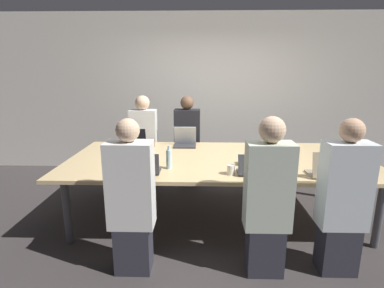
# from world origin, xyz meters

# --- Properties ---
(ground_plane) EXTENTS (24.00, 24.00, 0.00)m
(ground_plane) POSITION_xyz_m (0.00, 0.00, 0.00)
(ground_plane) COLOR #383333
(curtain_wall) EXTENTS (12.00, 0.06, 2.80)m
(curtain_wall) POSITION_xyz_m (0.00, 2.02, 1.40)
(curtain_wall) COLOR beige
(curtain_wall) RESTS_ON ground_plane
(conference_table) EXTENTS (3.61, 1.63, 0.77)m
(conference_table) POSITION_xyz_m (0.00, 0.00, 0.72)
(conference_table) COLOR #D6B77F
(conference_table) RESTS_ON ground_plane
(laptop_near_left) EXTENTS (0.34, 0.22, 0.22)m
(laptop_near_left) POSITION_xyz_m (-0.80, -0.59, 0.84)
(laptop_near_left) COLOR #333338
(laptop_near_left) RESTS_ON conference_table
(person_near_left) EXTENTS (0.40, 0.24, 1.42)m
(person_near_left) POSITION_xyz_m (-0.83, -1.06, 0.69)
(person_near_left) COLOR #2D2D38
(person_near_left) RESTS_ON ground_plane
(bottle_near_left) EXTENTS (0.06, 0.06, 0.25)m
(bottle_near_left) POSITION_xyz_m (-0.55, -0.41, 0.88)
(bottle_near_left) COLOR #ADD1E0
(bottle_near_left) RESTS_ON conference_table
(laptop_near_midright) EXTENTS (0.32, 0.22, 0.22)m
(laptop_near_midright) POSITION_xyz_m (0.32, -0.59, 0.84)
(laptop_near_midright) COLOR #333338
(laptop_near_midright) RESTS_ON conference_table
(person_near_midright) EXTENTS (0.40, 0.24, 1.45)m
(person_near_midright) POSITION_xyz_m (0.37, -1.06, 0.71)
(person_near_midright) COLOR #2D2D38
(person_near_midright) RESTS_ON ground_plane
(cup_near_midright) EXTENTS (0.08, 0.08, 0.10)m
(cup_near_midright) POSITION_xyz_m (0.09, -0.59, 0.82)
(cup_near_midright) COLOR white
(cup_near_midright) RESTS_ON conference_table
(laptop_far_midleft) EXTENTS (0.31, 0.27, 0.27)m
(laptop_far_midleft) POSITION_xyz_m (-0.43, 0.61, 0.85)
(laptop_far_midleft) COLOR #333338
(laptop_far_midleft) RESTS_ON conference_table
(person_far_midleft) EXTENTS (0.40, 0.24, 1.43)m
(person_far_midleft) POSITION_xyz_m (-0.42, 1.11, 0.69)
(person_far_midleft) COLOR #2D2D38
(person_far_midleft) RESTS_ON ground_plane
(laptop_near_right) EXTENTS (0.34, 0.26, 0.27)m
(laptop_near_right) POSITION_xyz_m (1.05, -0.64, 0.85)
(laptop_near_right) COLOR gray
(laptop_near_right) RESTS_ON conference_table
(person_near_right) EXTENTS (0.40, 0.24, 1.43)m
(person_near_right) POSITION_xyz_m (1.04, -1.02, 0.69)
(person_near_right) COLOR #2D2D38
(person_near_right) RESTS_ON ground_plane
(laptop_far_left) EXTENTS (0.31, 0.24, 0.24)m
(laptop_far_left) POSITION_xyz_m (-1.15, 0.61, 0.84)
(laptop_far_left) COLOR #B7B7BC
(laptop_far_left) RESTS_ON conference_table
(person_far_left) EXTENTS (0.40, 0.24, 1.44)m
(person_far_left) POSITION_xyz_m (-1.10, 1.04, 0.70)
(person_far_left) COLOR #2D2D38
(person_far_left) RESTS_ON ground_plane
(cup_far_left) EXTENTS (0.08, 0.08, 0.09)m
(cup_far_left) POSITION_xyz_m (-0.89, 0.54, 0.81)
(cup_far_left) COLOR brown
(cup_far_left) RESTS_ON conference_table
(stapler) EXTENTS (0.05, 0.15, 0.05)m
(stapler) POSITION_xyz_m (0.24, -0.24, 0.80)
(stapler) COLOR black
(stapler) RESTS_ON conference_table
(notebook) EXTENTS (0.20, 0.18, 0.02)m
(notebook) POSITION_xyz_m (0.64, -0.02, 0.78)
(notebook) COLOR #2D4C8C
(notebook) RESTS_ON conference_table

